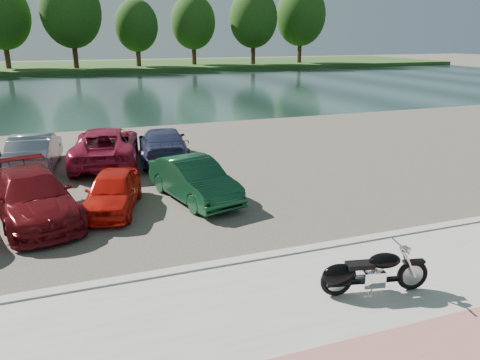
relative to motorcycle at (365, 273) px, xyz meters
name	(u,v)px	position (x,y,z in m)	size (l,w,h in m)	color
ground	(325,298)	(-0.75, 0.26, -0.56)	(200.00, 200.00, 0.00)	#595447
promenade	(352,322)	(-0.75, -0.74, -0.51)	(60.00, 6.00, 0.10)	#9E9C94
kerb	(284,254)	(-0.75, 2.26, -0.49)	(60.00, 0.30, 0.14)	#9E9C94
parking_lot	(192,165)	(-0.75, 11.26, -0.54)	(60.00, 18.00, 0.04)	#474139
river	(117,90)	(-0.75, 40.26, -0.56)	(120.00, 40.00, 0.00)	black
far_bank	(95,67)	(-0.75, 72.26, -0.26)	(120.00, 24.00, 0.60)	#214819
far_trees	(125,18)	(3.61, 66.05, 6.93)	(70.25, 10.68, 12.52)	#372314
motorcycle	(365,273)	(0.00, 0.00, 0.00)	(2.31, 0.87, 1.05)	black
car_3	(33,196)	(-6.62, 6.89, 0.19)	(2.01, 4.93, 1.43)	maroon
car_4	(112,191)	(-4.37, 6.92, 0.09)	(1.44, 3.57, 1.22)	red
car_5	(194,180)	(-1.77, 6.99, 0.16)	(1.44, 4.12, 1.36)	#113F23
car_9	(35,151)	(-6.81, 12.76, 0.21)	(1.55, 4.44, 1.46)	slate
car_10	(106,146)	(-4.09, 12.58, 0.25)	(2.55, 5.53, 1.54)	maroon
car_11	(163,144)	(-1.75, 12.27, 0.19)	(1.98, 4.87, 1.41)	navy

